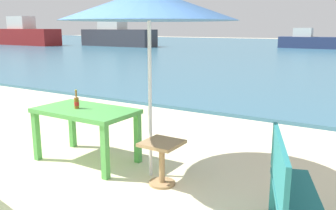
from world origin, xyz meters
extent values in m
cube|color=#4C9E47|center=(-0.92, 1.56, 0.73)|extent=(1.40, 0.80, 0.06)
cube|color=#4C9E47|center=(-1.56, 1.22, 0.35)|extent=(0.08, 0.08, 0.70)
cube|color=#4C9E47|center=(-0.28, 1.22, 0.35)|extent=(0.08, 0.08, 0.70)
cube|color=#4C9E47|center=(-1.56, 1.90, 0.35)|extent=(0.08, 0.08, 0.70)
cube|color=#4C9E47|center=(-0.28, 1.90, 0.35)|extent=(0.08, 0.08, 0.70)
cylinder|color=brown|center=(-1.03, 1.52, 0.84)|extent=(0.06, 0.06, 0.16)
cone|color=brown|center=(-1.03, 1.52, 0.92)|extent=(0.06, 0.06, 0.03)
cylinder|color=brown|center=(-1.03, 1.52, 0.97)|extent=(0.03, 0.03, 0.09)
cylinder|color=red|center=(-1.03, 1.52, 0.83)|extent=(0.07, 0.07, 0.05)
cylinder|color=gold|center=(-1.03, 1.52, 1.02)|extent=(0.03, 0.03, 0.01)
cylinder|color=silver|center=(0.14, 1.61, 1.15)|extent=(0.04, 0.04, 2.30)
cone|color=#33598C|center=(0.14, 1.61, 2.12)|extent=(2.10, 2.10, 0.36)
cube|color=#9E7A51|center=(0.40, 1.46, 0.52)|extent=(0.44, 0.44, 0.04)
cylinder|color=#9E7A51|center=(0.40, 1.46, 0.25)|extent=(0.07, 0.07, 0.50)
cylinder|color=#9E7A51|center=(0.40, 1.46, 0.01)|extent=(0.32, 0.32, 0.03)
cube|color=#237275|center=(2.05, 1.00, 0.45)|extent=(0.74, 1.25, 0.05)
cube|color=#237275|center=(1.90, 0.95, 0.73)|extent=(0.44, 1.14, 0.44)
cube|color=#237275|center=(2.00, 1.57, 0.21)|extent=(0.06, 0.06, 0.42)
cube|color=#237275|center=(1.74, 1.48, 0.21)|extent=(0.06, 0.06, 0.42)
cube|color=navy|center=(-3.58, 30.93, 0.56)|extent=(4.71, 1.29, 0.96)
cube|color=silver|center=(-4.01, 30.93, 1.42)|extent=(1.50, 0.96, 0.75)
cube|color=#38383F|center=(-19.71, 25.19, 0.86)|extent=(7.64, 2.08, 1.56)
cube|color=silver|center=(-20.40, 25.19, 2.25)|extent=(2.43, 1.56, 1.22)
cube|color=maroon|center=(-29.05, 22.06, 0.88)|extent=(7.84, 2.14, 1.60)
cube|color=silver|center=(-29.76, 22.06, 2.31)|extent=(2.49, 1.60, 1.25)
camera|label=1|loc=(2.59, -1.95, 1.87)|focal=38.38mm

